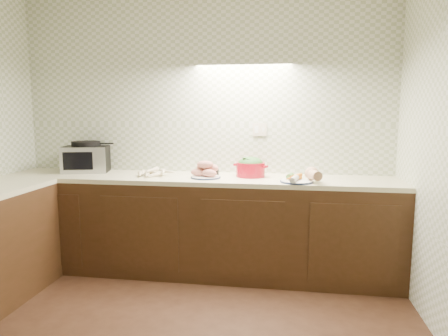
# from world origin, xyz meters

# --- Properties ---
(room) EXTENTS (3.60, 3.60, 2.60)m
(room) POSITION_xyz_m (0.00, 0.00, 1.63)
(room) COLOR black
(room) RESTS_ON ground
(counter) EXTENTS (3.60, 3.60, 0.90)m
(counter) POSITION_xyz_m (-0.68, 0.68, 0.45)
(counter) COLOR #301E0E
(counter) RESTS_ON ground
(toaster_oven) EXTENTS (0.49, 0.42, 0.30)m
(toaster_oven) POSITION_xyz_m (-1.14, 1.63, 1.04)
(toaster_oven) COLOR black
(toaster_oven) RESTS_ON counter
(parsnip_pile) EXTENTS (0.37, 0.30, 0.08)m
(parsnip_pile) POSITION_xyz_m (-0.38, 1.52, 0.93)
(parsnip_pile) COLOR beige
(parsnip_pile) RESTS_ON counter
(sweet_potato_plate) EXTENTS (0.28, 0.27, 0.16)m
(sweet_potato_plate) POSITION_xyz_m (0.10, 1.44, 0.96)
(sweet_potato_plate) COLOR #182240
(sweet_potato_plate) RESTS_ON counter
(onion_bowl) EXTENTS (0.15, 0.15, 0.12)m
(onion_bowl) POSITION_xyz_m (0.11, 1.62, 0.94)
(onion_bowl) COLOR black
(onion_bowl) RESTS_ON counter
(dutch_oven) EXTENTS (0.33, 0.33, 0.18)m
(dutch_oven) POSITION_xyz_m (0.48, 1.58, 0.99)
(dutch_oven) COLOR #AB0E20
(dutch_oven) RESTS_ON counter
(veg_plate) EXTENTS (0.34, 0.32, 0.13)m
(veg_plate) POSITION_xyz_m (0.95, 1.36, 0.95)
(veg_plate) COLOR #182240
(veg_plate) RESTS_ON counter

